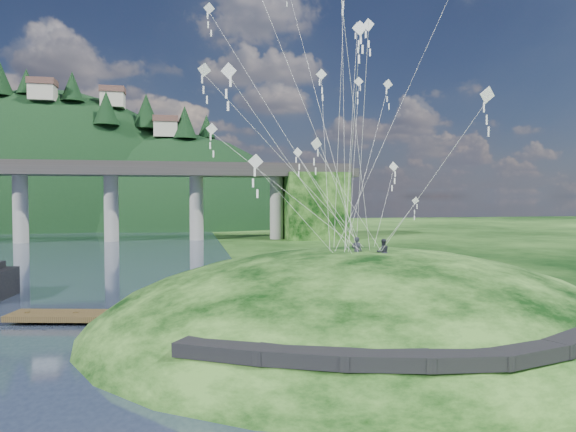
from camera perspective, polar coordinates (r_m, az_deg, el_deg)
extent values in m
plane|color=black|center=(30.48, -5.32, -13.76)|extent=(320.00, 320.00, 0.00)
ellipsoid|color=black|center=(34.49, 8.10, -14.46)|extent=(36.00, 32.00, 13.00)
cube|color=black|center=(22.14, -7.10, -14.48)|extent=(4.32, 3.62, 0.71)
cube|color=black|center=(20.99, 1.75, -15.23)|extent=(4.10, 2.97, 0.61)
cube|color=black|center=(20.94, 10.71, -15.32)|extent=(3.85, 2.37, 0.62)
cube|color=black|center=(21.84, 18.74, -14.78)|extent=(3.62, 1.83, 0.66)
cube|color=black|center=(23.59, 24.99, -13.57)|extent=(3.82, 2.27, 0.68)
cube|color=black|center=(26.09, 29.17, -11.90)|extent=(4.11, 2.97, 0.71)
cylinder|color=gray|center=(103.32, -27.59, 0.90)|extent=(2.60, 2.60, 13.00)
cylinder|color=gray|center=(100.08, -19.04, 1.00)|extent=(2.60, 2.60, 13.00)
cylinder|color=gray|center=(99.19, -10.14, 1.07)|extent=(2.60, 2.60, 13.00)
cylinder|color=gray|center=(100.71, -1.28, 1.12)|extent=(2.60, 2.60, 13.00)
cube|color=black|center=(102.28, 2.86, 1.14)|extent=(12.00, 11.00, 13.00)
ellipsoid|color=black|center=(160.15, -24.64, -3.16)|extent=(96.00, 68.00, 88.00)
ellipsoid|color=black|center=(148.31, -12.03, -4.98)|extent=(76.00, 56.00, 72.00)
cone|color=black|center=(151.56, -27.07, 13.18)|extent=(4.97, 4.97, 6.54)
cone|color=black|center=(146.78, -22.85, 13.13)|extent=(5.83, 5.83, 7.67)
cone|color=black|center=(139.40, -19.55, 11.23)|extent=(6.47, 6.47, 8.51)
cone|color=black|center=(145.32, -15.48, 11.16)|extent=(7.13, 7.13, 9.38)
cone|color=black|center=(139.56, -11.41, 10.17)|extent=(6.56, 6.56, 8.63)
cone|color=black|center=(145.19, -9.05, 9.80)|extent=(4.88, 4.88, 6.42)
cube|color=beige|center=(145.80, -25.60, 12.21)|extent=(6.00, 5.00, 4.00)
cube|color=brown|center=(146.31, -25.62, 13.25)|extent=(6.40, 5.40, 1.60)
cube|color=beige|center=(148.65, -18.89, 12.07)|extent=(6.00, 5.00, 4.00)
cube|color=brown|center=(149.14, -18.90, 13.09)|extent=(6.40, 5.40, 1.60)
cube|color=beige|center=(140.34, -13.43, 9.29)|extent=(6.00, 5.00, 4.00)
cube|color=brown|center=(140.70, -13.44, 10.38)|extent=(6.40, 5.40, 1.60)
cube|color=#392C17|center=(36.10, -17.70, -10.53)|extent=(15.33, 5.63, 0.38)
cylinder|color=#392C17|center=(38.72, -26.98, -10.21)|extent=(0.33, 0.33, 1.08)
cylinder|color=#392C17|center=(37.32, -22.50, -10.60)|extent=(0.33, 0.33, 1.08)
cylinder|color=#392C17|center=(36.16, -17.69, -10.95)|extent=(0.33, 0.33, 1.08)
cylinder|color=#392C17|center=(35.26, -12.59, -11.24)|extent=(0.33, 0.33, 1.08)
cylinder|color=#392C17|center=(34.64, -7.25, -11.44)|extent=(0.33, 0.33, 1.08)
imported|color=#22252E|center=(32.00, 7.66, -2.31)|extent=(0.77, 0.69, 1.78)
imported|color=#22252E|center=(31.89, 10.52, -2.50)|extent=(0.83, 0.66, 1.65)
cube|color=silver|center=(43.20, -0.05, 22.51)|extent=(0.08, 0.07, 0.41)
cube|color=silver|center=(28.48, 3.16, 8.01)|extent=(0.67, 0.26, 0.69)
cube|color=silver|center=(28.43, 3.16, 7.02)|extent=(0.08, 0.07, 0.41)
cube|color=silver|center=(28.40, 3.16, 6.02)|extent=(0.08, 0.07, 0.41)
cube|color=silver|center=(28.37, 3.16, 5.02)|extent=(0.08, 0.07, 0.41)
cube|color=silver|center=(28.68, 21.27, 12.42)|extent=(0.87, 0.29, 0.85)
cube|color=silver|center=(28.57, 21.25, 11.20)|extent=(0.11, 0.07, 0.51)
cube|color=silver|center=(28.48, 21.23, 9.98)|extent=(0.11, 0.07, 0.51)
cube|color=silver|center=(28.40, 21.21, 8.74)|extent=(0.11, 0.07, 0.51)
cube|color=silver|center=(32.61, 8.92, 20.24)|extent=(0.57, 0.55, 0.75)
cube|color=silver|center=(32.45, 8.92, 19.34)|extent=(0.09, 0.07, 0.44)
cube|color=silver|center=(32.29, 8.91, 18.44)|extent=(0.09, 0.07, 0.44)
cube|color=silver|center=(32.15, 8.90, 17.53)|extent=(0.09, 0.07, 0.44)
cube|color=silver|center=(45.35, 11.04, 14.17)|extent=(0.86, 0.21, 0.85)
cube|color=silver|center=(45.23, 11.04, 13.42)|extent=(0.11, 0.05, 0.50)
cube|color=silver|center=(45.11, 11.03, 12.67)|extent=(0.11, 0.05, 0.50)
cube|color=silver|center=(45.01, 11.02, 11.91)|extent=(0.11, 0.05, 0.50)
cube|color=silver|center=(36.91, 7.70, 20.02)|extent=(0.63, 0.39, 0.70)
cube|color=silver|center=(36.76, 7.70, 19.28)|extent=(0.09, 0.05, 0.41)
cube|color=silver|center=(36.62, 7.69, 18.54)|extent=(0.09, 0.05, 0.41)
cube|color=silver|center=(36.48, 7.69, 17.78)|extent=(0.09, 0.05, 0.41)
cube|color=silver|center=(27.13, -6.61, 15.73)|extent=(0.79, 0.33, 0.82)
cube|color=silver|center=(27.00, -6.60, 14.52)|extent=(0.11, 0.04, 0.48)
cube|color=silver|center=(26.88, -6.59, 13.29)|extent=(0.11, 0.04, 0.48)
cube|color=silver|center=(26.78, -6.59, 12.06)|extent=(0.11, 0.04, 0.48)
cube|color=silver|center=(27.63, 8.03, 19.96)|extent=(0.59, 0.52, 0.74)
cube|color=silver|center=(27.47, 8.02, 18.91)|extent=(0.09, 0.07, 0.43)
cube|color=silver|center=(27.32, 8.01, 17.85)|extent=(0.09, 0.07, 0.43)
cube|color=silver|center=(27.19, 8.01, 16.78)|extent=(0.09, 0.07, 0.43)
cube|color=silver|center=(31.15, -9.28, 15.73)|extent=(0.77, 0.28, 0.77)
cube|color=silver|center=(31.03, -9.28, 14.72)|extent=(0.10, 0.08, 0.46)
cube|color=silver|center=(30.91, -9.27, 13.70)|extent=(0.10, 0.08, 0.46)
cube|color=silver|center=(30.80, -9.26, 12.67)|extent=(0.10, 0.08, 0.46)
cube|color=silver|center=(36.11, 11.65, 5.40)|extent=(0.43, 0.59, 0.67)
cube|color=silver|center=(36.09, 11.64, 4.61)|extent=(0.08, 0.07, 0.40)
cube|color=silver|center=(36.07, 11.64, 3.83)|extent=(0.08, 0.07, 0.40)
cube|color=silver|center=(36.06, 11.63, 3.05)|extent=(0.08, 0.07, 0.40)
cube|color=silver|center=(24.57, -3.61, 6.07)|extent=(0.72, 0.21, 0.71)
cube|color=silver|center=(24.54, -3.61, 4.88)|extent=(0.09, 0.03, 0.42)
cube|color=silver|center=(24.53, -3.61, 3.69)|extent=(0.09, 0.03, 0.42)
cube|color=silver|center=(24.52, -3.60, 2.49)|extent=(0.09, 0.03, 0.42)
cube|color=silver|center=(39.30, -8.75, 21.85)|extent=(0.79, 0.29, 0.76)
cube|color=silver|center=(39.12, -8.75, 21.08)|extent=(0.10, 0.05, 0.46)
cube|color=silver|center=(38.94, -8.74, 20.30)|extent=(0.10, 0.05, 0.46)
cube|color=silver|center=(38.77, -8.74, 19.52)|extent=(0.10, 0.05, 0.46)
cube|color=silver|center=(43.72, 13.98, 1.66)|extent=(0.67, 0.24, 0.64)
cube|color=silver|center=(43.72, 13.98, 1.04)|extent=(0.09, 0.05, 0.39)
cube|color=silver|center=(43.73, 13.97, 0.42)|extent=(0.09, 0.05, 0.39)
cube|color=silver|center=(43.75, 13.96, -0.19)|extent=(0.09, 0.05, 0.39)
cube|color=silver|center=(36.61, -8.48, 9.56)|extent=(0.82, 0.26, 0.80)
cube|color=silver|center=(36.54, -8.47, 8.66)|extent=(0.11, 0.05, 0.47)
cube|color=silver|center=(36.48, -8.47, 7.76)|extent=(0.11, 0.05, 0.47)
cube|color=silver|center=(36.43, -8.46, 6.86)|extent=(0.11, 0.05, 0.47)
cube|color=silver|center=(42.43, 7.86, 14.58)|extent=(0.71, 0.28, 0.74)
cube|color=silver|center=(42.32, 7.85, 13.89)|extent=(0.10, 0.04, 0.43)
cube|color=silver|center=(42.22, 7.85, 13.19)|extent=(0.10, 0.04, 0.43)
cube|color=silver|center=(42.12, 7.85, 12.49)|extent=(0.10, 0.04, 0.43)
cube|color=silver|center=(37.27, 5.98, 22.41)|extent=(0.11, 0.05, 0.48)
cube|color=silver|center=(37.07, 5.98, 21.56)|extent=(0.11, 0.05, 0.48)
cube|color=silver|center=(43.27, 3.73, 15.43)|extent=(0.86, 0.30, 0.88)
cube|color=silver|center=(43.13, 3.73, 14.62)|extent=(0.12, 0.04, 0.51)
cube|color=silver|center=(43.00, 3.73, 13.80)|extent=(0.12, 0.04, 0.51)
cube|color=silver|center=(42.88, 3.73, 12.98)|extent=(0.12, 0.04, 0.51)
cube|color=silver|center=(35.07, 1.09, 7.08)|extent=(0.56, 0.45, 0.66)
cube|color=silver|center=(35.03, 1.09, 6.29)|extent=(0.09, 0.05, 0.40)
cube|color=silver|center=(35.00, 1.09, 5.49)|extent=(0.09, 0.05, 0.40)
cube|color=silver|center=(34.98, 1.09, 4.70)|extent=(0.09, 0.05, 0.40)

